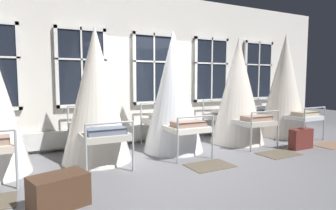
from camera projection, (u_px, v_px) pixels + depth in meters
name	position (u px, v px, depth m)	size (l,w,h in m)	color
ground	(179.00, 152.00, 6.03)	(21.31, 21.31, 0.00)	slate
back_wall_with_windows	(152.00, 68.00, 7.06)	(11.26, 0.10, 3.57)	silver
window_bank	(154.00, 98.00, 7.02)	(7.91, 0.10, 2.56)	black
cot_second	(96.00, 96.00, 5.30)	(1.28, 1.86, 2.50)	#9EA3A8
cot_third	(173.00, 92.00, 6.07)	(1.28, 1.86, 2.54)	#9EA3A8
cot_fourth	(238.00, 92.00, 6.88)	(1.28, 1.86, 2.50)	#9EA3A8
cot_fifth	(284.00, 86.00, 7.67)	(1.28, 1.86, 2.72)	#9EA3A8
rug_third	(210.00, 166.00, 5.06)	(0.80, 0.56, 0.01)	brown
rug_fourth	(279.00, 154.00, 5.85)	(0.80, 0.56, 0.01)	brown
rug_fifth	(331.00, 145.00, 6.63)	(0.80, 0.56, 0.01)	brown
suitcase_dark	(301.00, 139.00, 6.28)	(0.56, 0.21, 0.47)	#5B231E
travel_trunk	(59.00, 191.00, 3.42)	(0.64, 0.40, 0.40)	#472D1E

